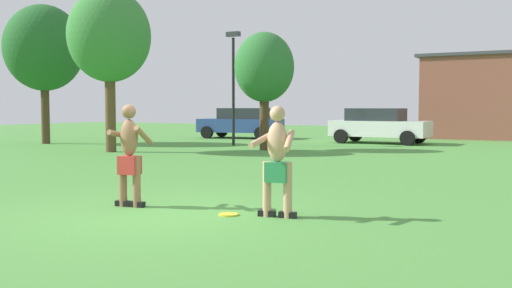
{
  "coord_description": "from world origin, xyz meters",
  "views": [
    {
      "loc": [
        5.41,
        -6.9,
        1.64
      ],
      "look_at": [
        0.41,
        2.34,
        0.96
      ],
      "focal_mm": 40.2,
      "sensor_mm": 36.0,
      "label": 1
    }
  ],
  "objects_px": {
    "lamp_post": "(233,74)",
    "player_in_green": "(277,159)",
    "frisbee": "(229,214)",
    "tree_right_field": "(44,48)",
    "car_blue_near_post": "(241,123)",
    "tree_behind_players": "(109,37)",
    "tree_left_field": "(264,68)",
    "car_white_mid_lot": "(379,125)",
    "player_near": "(130,153)"
  },
  "relations": [
    {
      "from": "player_near",
      "to": "car_blue_near_post",
      "type": "bearing_deg",
      "value": 114.84
    },
    {
      "from": "car_white_mid_lot",
      "to": "tree_behind_players",
      "type": "distance_m",
      "value": 12.37
    },
    {
      "from": "tree_right_field",
      "to": "player_near",
      "type": "bearing_deg",
      "value": -37.26
    },
    {
      "from": "lamp_post",
      "to": "tree_behind_players",
      "type": "bearing_deg",
      "value": -113.09
    },
    {
      "from": "frisbee",
      "to": "tree_right_field",
      "type": "height_order",
      "value": "tree_right_field"
    },
    {
      "from": "car_white_mid_lot",
      "to": "tree_left_field",
      "type": "relative_size",
      "value": 0.98
    },
    {
      "from": "frisbee",
      "to": "lamp_post",
      "type": "relative_size",
      "value": 0.06
    },
    {
      "from": "lamp_post",
      "to": "player_in_green",
      "type": "bearing_deg",
      "value": -57.0
    },
    {
      "from": "player_near",
      "to": "lamp_post",
      "type": "relative_size",
      "value": 0.35
    },
    {
      "from": "car_white_mid_lot",
      "to": "tree_behind_players",
      "type": "xyz_separation_m",
      "value": [
        -7.18,
        -9.5,
        3.35
      ]
    },
    {
      "from": "tree_left_field",
      "to": "tree_behind_players",
      "type": "distance_m",
      "value": 5.79
    },
    {
      "from": "tree_right_field",
      "to": "car_white_mid_lot",
      "type": "bearing_deg",
      "value": 29.15
    },
    {
      "from": "car_blue_near_post",
      "to": "lamp_post",
      "type": "xyz_separation_m",
      "value": [
        2.57,
        -5.14,
        2.19
      ]
    },
    {
      "from": "player_in_green",
      "to": "frisbee",
      "type": "bearing_deg",
      "value": -163.53
    },
    {
      "from": "car_white_mid_lot",
      "to": "tree_right_field",
      "type": "relative_size",
      "value": 0.71
    },
    {
      "from": "player_near",
      "to": "player_in_green",
      "type": "height_order",
      "value": "player_near"
    },
    {
      "from": "car_blue_near_post",
      "to": "tree_left_field",
      "type": "height_order",
      "value": "tree_left_field"
    },
    {
      "from": "tree_left_field",
      "to": "tree_right_field",
      "type": "relative_size",
      "value": 0.73
    },
    {
      "from": "tree_behind_players",
      "to": "car_blue_near_post",
      "type": "bearing_deg",
      "value": 92.24
    },
    {
      "from": "player_in_green",
      "to": "frisbee",
      "type": "distance_m",
      "value": 1.13
    },
    {
      "from": "frisbee",
      "to": "tree_right_field",
      "type": "distance_m",
      "value": 19.71
    },
    {
      "from": "car_blue_near_post",
      "to": "tree_right_field",
      "type": "bearing_deg",
      "value": -124.32
    },
    {
      "from": "tree_left_field",
      "to": "player_in_green",
      "type": "bearing_deg",
      "value": -61.58
    },
    {
      "from": "lamp_post",
      "to": "car_blue_near_post",
      "type": "bearing_deg",
      "value": 116.59
    },
    {
      "from": "player_in_green",
      "to": "tree_behind_players",
      "type": "bearing_deg",
      "value": 142.73
    },
    {
      "from": "player_near",
      "to": "frisbee",
      "type": "height_order",
      "value": "player_near"
    },
    {
      "from": "lamp_post",
      "to": "tree_left_field",
      "type": "relative_size",
      "value": 1.07
    },
    {
      "from": "player_in_green",
      "to": "tree_right_field",
      "type": "relative_size",
      "value": 0.27
    },
    {
      "from": "car_blue_near_post",
      "to": "car_white_mid_lot",
      "type": "distance_m",
      "value": 7.62
    },
    {
      "from": "car_blue_near_post",
      "to": "tree_behind_players",
      "type": "bearing_deg",
      "value": -87.76
    },
    {
      "from": "lamp_post",
      "to": "tree_behind_players",
      "type": "relative_size",
      "value": 0.81
    },
    {
      "from": "player_in_green",
      "to": "tree_right_field",
      "type": "xyz_separation_m",
      "value": [
        -16.73,
        10.47,
        3.37
      ]
    },
    {
      "from": "lamp_post",
      "to": "tree_left_field",
      "type": "bearing_deg",
      "value": -34.6
    },
    {
      "from": "player_in_green",
      "to": "tree_behind_players",
      "type": "relative_size",
      "value": 0.28
    },
    {
      "from": "player_near",
      "to": "tree_right_field",
      "type": "bearing_deg",
      "value": 142.74
    },
    {
      "from": "player_in_green",
      "to": "car_white_mid_lot",
      "type": "height_order",
      "value": "player_in_green"
    },
    {
      "from": "car_blue_near_post",
      "to": "player_in_green",
      "type": "bearing_deg",
      "value": -58.7
    },
    {
      "from": "car_blue_near_post",
      "to": "tree_left_field",
      "type": "relative_size",
      "value": 1.0
    },
    {
      "from": "player_near",
      "to": "car_white_mid_lot",
      "type": "distance_m",
      "value": 18.12
    },
    {
      "from": "frisbee",
      "to": "car_white_mid_lot",
      "type": "relative_size",
      "value": 0.07
    },
    {
      "from": "car_white_mid_lot",
      "to": "lamp_post",
      "type": "bearing_deg",
      "value": -138.71
    },
    {
      "from": "frisbee",
      "to": "tree_behind_players",
      "type": "height_order",
      "value": "tree_behind_players"
    },
    {
      "from": "player_in_green",
      "to": "tree_left_field",
      "type": "relative_size",
      "value": 0.37
    },
    {
      "from": "car_white_mid_lot",
      "to": "lamp_post",
      "type": "xyz_separation_m",
      "value": [
        -5.01,
        -4.4,
        2.19
      ]
    },
    {
      "from": "tree_right_field",
      "to": "tree_behind_players",
      "type": "distance_m",
      "value": 6.28
    },
    {
      "from": "player_near",
      "to": "car_blue_near_post",
      "type": "height_order",
      "value": "player_near"
    },
    {
      "from": "player_in_green",
      "to": "lamp_post",
      "type": "relative_size",
      "value": 0.34
    },
    {
      "from": "frisbee",
      "to": "tree_left_field",
      "type": "bearing_deg",
      "value": 115.27
    },
    {
      "from": "lamp_post",
      "to": "tree_behind_players",
      "type": "xyz_separation_m",
      "value": [
        -2.17,
        -5.1,
        1.16
      ]
    },
    {
      "from": "frisbee",
      "to": "lamp_post",
      "type": "bearing_deg",
      "value": 120.4
    }
  ]
}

